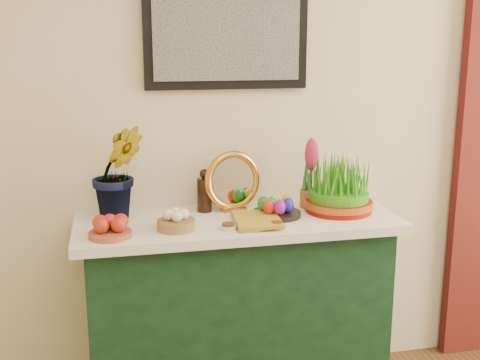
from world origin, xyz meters
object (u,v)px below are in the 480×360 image
hyacinth_green (117,157)px  wheatgrass_sabzeh (339,188)px  book (234,220)px  sideboard (238,316)px  mirror (233,182)px

hyacinth_green → wheatgrass_sabzeh: bearing=-15.6°
wheatgrass_sabzeh → hyacinth_green: bearing=173.7°
book → wheatgrass_sabzeh: (0.50, 0.09, 0.09)m
sideboard → wheatgrass_sabzeh: (0.47, -0.00, 0.58)m
hyacinth_green → mirror: bearing=-7.0°
mirror → sideboard: bearing=-92.1°
book → wheatgrass_sabzeh: 0.52m
mirror → wheatgrass_sabzeh: (0.46, -0.13, -0.02)m
wheatgrass_sabzeh → sideboard: bearing=179.7°
book → sideboard: bearing=74.2°
book → hyacinth_green: bearing=160.9°
sideboard → book: (-0.03, -0.10, 0.48)m
mirror → wheatgrass_sabzeh: mirror is taller
mirror → book: (-0.04, -0.22, -0.12)m
book → mirror: bearing=84.0°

